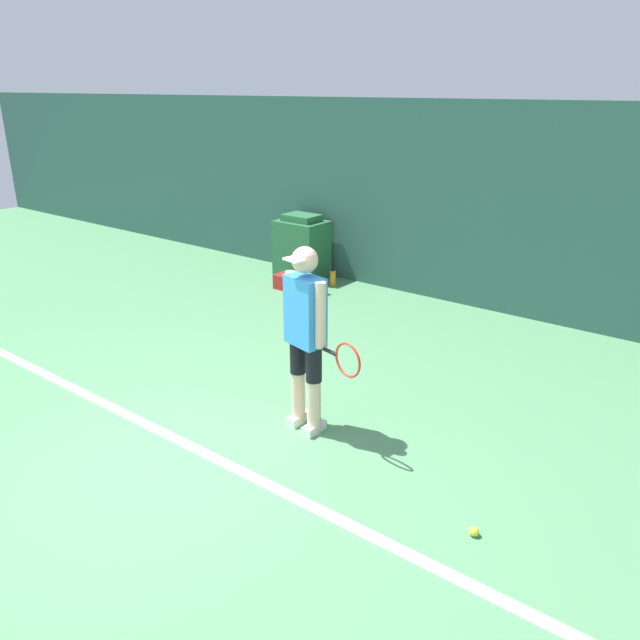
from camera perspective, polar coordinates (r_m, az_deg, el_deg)
ground_plane at (r=5.23m, az=-13.27°, el=-12.96°), size 24.00×24.00×0.00m
back_wall at (r=8.61m, az=13.30°, el=10.08°), size 24.00×0.10×2.69m
court_baseline at (r=5.38m, az=-10.94°, el=-11.70°), size 21.60×0.10×0.01m
tennis_player at (r=5.22m, az=-1.28°, el=-1.11°), size 0.90×0.32×1.65m
tennis_ball at (r=4.55m, az=13.91°, el=-18.26°), size 0.07×0.07×0.07m
covered_chair at (r=9.80m, az=-1.67°, el=6.63°), size 0.75×0.56×0.99m
equipment_bag at (r=9.19m, az=-1.99°, el=3.29°), size 0.76×0.29×0.21m
water_bottle at (r=9.45m, az=1.17°, el=3.87°), size 0.09×0.09×0.25m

